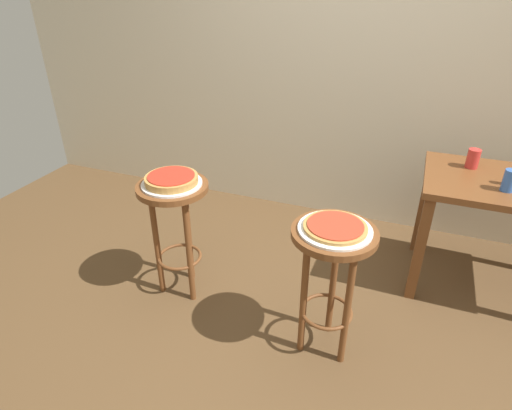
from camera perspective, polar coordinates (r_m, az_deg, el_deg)
ground_plane at (r=2.47m, az=4.98°, el=-19.09°), size 6.00×6.00×0.00m
back_wall at (r=3.29m, az=15.16°, el=22.33°), size 6.00×0.10×3.00m
stool_foreground at (r=2.15m, az=10.03°, el=-7.70°), size 0.41×0.41×0.76m
serving_plate_foreground at (r=2.04m, az=10.50°, el=-3.24°), size 0.35×0.35×0.01m
pizza_foreground at (r=2.03m, az=10.54°, el=-2.86°), size 0.30×0.30×0.02m
stool_middle at (r=2.57m, az=-10.75°, el=-1.14°), size 0.41×0.41×0.76m
serving_plate_middle at (r=2.48m, az=-11.16°, el=2.82°), size 0.35×0.35×0.01m
pizza_middle at (r=2.47m, az=-11.23°, el=3.41°), size 0.30×0.30×0.05m
dining_table at (r=2.93m, az=31.02°, el=0.34°), size 1.02×0.66×0.75m
cup_near_edge at (r=2.72m, az=30.72°, el=2.83°), size 0.07×0.07×0.12m
cup_far_edge at (r=2.95m, az=26.99°, el=5.55°), size 0.07×0.07×0.12m
condiment_shaker at (r=2.81m, az=30.64°, el=3.20°), size 0.04×0.04×0.09m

